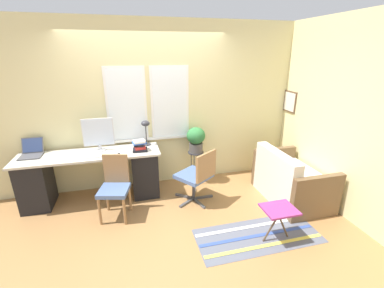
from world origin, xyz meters
The scene contains 17 objects.
ground_plane centered at (0.00, 0.00, 0.00)m, with size 14.00×14.00×0.00m, color #9E7042.
wall_back_with_window centered at (0.00, 0.66, 1.35)m, with size 9.00×0.12×2.70m.
wall_right_with_picture centered at (2.53, 0.00, 1.35)m, with size 0.08×9.00×2.70m.
desk centered at (-0.96, 0.29, 0.42)m, with size 2.07×0.58×0.77m.
laptop centered at (-1.76, 0.42, 0.83)m, with size 0.29×0.33×0.23m.
monitor centered at (-0.81, 0.40, 1.04)m, with size 0.45×0.18×0.50m.
keyboard centered at (-0.79, 0.15, 0.78)m, with size 0.40×0.14×0.02m.
mouse centered at (-0.53, 0.13, 0.79)m, with size 0.04×0.07×0.03m.
desk_lamp centered at (-0.09, 0.47, 1.08)m, with size 0.14×0.14×0.41m.
book_stack centered at (-0.21, 0.21, 0.86)m, with size 0.23×0.20×0.17m.
desk_chair_wooden centered at (-0.61, -0.23, 0.47)m, with size 0.47×0.48×0.88m.
office_chair_swivel centered at (0.59, -0.18, 0.45)m, with size 0.64×0.65×0.85m.
couch_loveseat centered at (2.02, -0.46, 0.29)m, with size 0.77×1.19×0.81m.
plant_stand centered at (0.74, 0.44, 0.52)m, with size 0.27×0.27×0.58m.
potted_plant centered at (0.74, 0.44, 0.82)m, with size 0.32×0.32×0.43m.
floor_rug_striped centered at (1.13, -1.16, 0.00)m, with size 1.59×0.65×0.01m.
folding_stool centered at (1.31, -1.26, 0.40)m, with size 0.39×0.34×0.45m.
Camera 1 is at (-0.36, -3.54, 2.21)m, focal length 24.00 mm.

